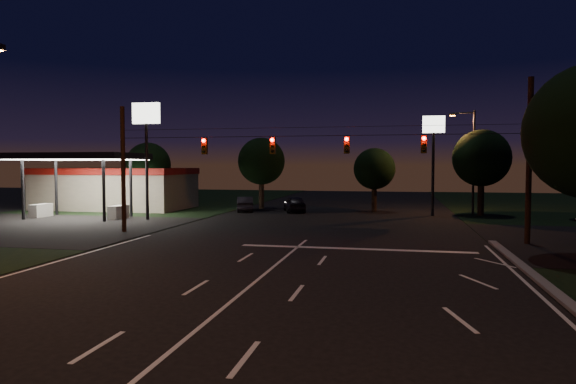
# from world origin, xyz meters

# --- Properties ---
(ground) EXTENTS (140.00, 140.00, 0.00)m
(ground) POSITION_xyz_m (0.00, 0.00, 0.00)
(ground) COLOR black
(ground) RESTS_ON ground
(cross_street_left) EXTENTS (20.00, 16.00, 0.02)m
(cross_street_left) POSITION_xyz_m (-20.00, 16.00, 0.00)
(cross_street_left) COLOR black
(cross_street_left) RESTS_ON ground
(stop_bar) EXTENTS (12.00, 0.50, 0.01)m
(stop_bar) POSITION_xyz_m (3.00, 11.50, 0.01)
(stop_bar) COLOR silver
(stop_bar) RESTS_ON ground
(utility_pole_right) EXTENTS (0.30, 0.30, 9.00)m
(utility_pole_right) POSITION_xyz_m (12.00, 15.00, 0.00)
(utility_pole_right) COLOR black
(utility_pole_right) RESTS_ON ground
(utility_pole_left) EXTENTS (0.28, 0.28, 8.00)m
(utility_pole_left) POSITION_xyz_m (-12.00, 15.00, 0.00)
(utility_pole_left) COLOR black
(utility_pole_left) RESTS_ON ground
(signal_span) EXTENTS (24.00, 0.40, 1.56)m
(signal_span) POSITION_xyz_m (-0.00, 14.96, 5.50)
(signal_span) COLOR black
(signal_span) RESTS_ON ground
(gas_station) EXTENTS (14.20, 16.10, 5.25)m
(gas_station) POSITION_xyz_m (-21.86, 30.39, 2.38)
(gas_station) COLOR gray
(gas_station) RESTS_ON ground
(pole_sign_left_near) EXTENTS (2.20, 0.30, 9.10)m
(pole_sign_left_near) POSITION_xyz_m (-14.00, 22.00, 6.98)
(pole_sign_left_near) COLOR black
(pole_sign_left_near) RESTS_ON ground
(pole_sign_right) EXTENTS (1.80, 0.30, 8.40)m
(pole_sign_right) POSITION_xyz_m (8.00, 30.00, 6.24)
(pole_sign_right) COLOR black
(pole_sign_right) RESTS_ON ground
(street_light_right_far) EXTENTS (2.20, 0.35, 9.00)m
(street_light_right_far) POSITION_xyz_m (11.24, 32.00, 5.24)
(street_light_right_far) COLOR black
(street_light_right_far) RESTS_ON ground
(tree_far_a) EXTENTS (4.20, 4.20, 6.42)m
(tree_far_a) POSITION_xyz_m (-17.98, 30.12, 4.26)
(tree_far_a) COLOR black
(tree_far_a) RESTS_ON ground
(tree_far_b) EXTENTS (4.60, 4.60, 6.98)m
(tree_far_b) POSITION_xyz_m (-7.98, 34.13, 4.61)
(tree_far_b) COLOR black
(tree_far_b) RESTS_ON ground
(tree_far_c) EXTENTS (3.80, 3.80, 5.86)m
(tree_far_c) POSITION_xyz_m (3.02, 33.10, 3.90)
(tree_far_c) COLOR black
(tree_far_c) RESTS_ON ground
(tree_far_d) EXTENTS (4.80, 4.80, 7.30)m
(tree_far_d) POSITION_xyz_m (12.02, 31.13, 4.83)
(tree_far_d) COLOR black
(tree_far_d) RESTS_ON ground
(car_oncoming_a) EXTENTS (2.97, 4.62, 1.46)m
(car_oncoming_a) POSITION_xyz_m (-4.09, 31.19, 0.73)
(car_oncoming_a) COLOR black
(car_oncoming_a) RESTS_ON ground
(car_oncoming_b) EXTENTS (2.64, 4.36, 1.36)m
(car_oncoming_b) POSITION_xyz_m (-8.78, 30.90, 0.68)
(car_oncoming_b) COLOR black
(car_oncoming_b) RESTS_ON ground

